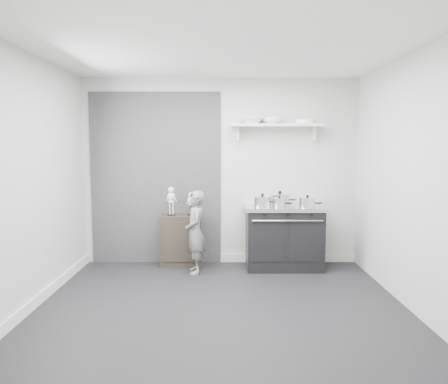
{
  "coord_description": "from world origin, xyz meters",
  "views": [
    {
      "loc": [
        0.02,
        -4.59,
        1.72
      ],
      "look_at": [
        0.05,
        0.95,
        1.14
      ],
      "focal_mm": 35.0,
      "sensor_mm": 36.0,
      "label": 1
    }
  ],
  "objects": [
    {
      "name": "pot_front_right",
      "position": [
        1.18,
        1.28,
        0.96
      ],
      "size": [
        0.31,
        0.22,
        0.18
      ],
      "color": "silver",
      "rests_on": "stove"
    },
    {
      "name": "room_shell",
      "position": [
        -0.09,
        0.15,
        1.64
      ],
      "size": [
        4.02,
        3.62,
        2.71
      ],
      "color": "#B5B5B3",
      "rests_on": "ground"
    },
    {
      "name": "child",
      "position": [
        -0.34,
        1.23,
        0.56
      ],
      "size": [
        0.33,
        0.45,
        1.13
      ],
      "primitive_type": "imported",
      "rotation": [
        0.0,
        0.0,
        -1.41
      ],
      "color": "slate",
      "rests_on": "ground"
    },
    {
      "name": "plate_stack",
      "position": [
        1.2,
        1.67,
        2.07
      ],
      "size": [
        0.27,
        0.27,
        0.06
      ],
      "primitive_type": "cylinder",
      "color": "white",
      "rests_on": "wall_shelf"
    },
    {
      "name": "pot_front_center",
      "position": [
        0.81,
        1.31,
        0.95
      ],
      "size": [
        0.25,
        0.17,
        0.16
      ],
      "color": "silver",
      "rests_on": "stove"
    },
    {
      "name": "bowl_large",
      "position": [
        0.45,
        1.67,
        2.08
      ],
      "size": [
        0.32,
        0.32,
        0.08
      ],
      "primitive_type": "imported",
      "color": "white",
      "rests_on": "wall_shelf"
    },
    {
      "name": "skeleton_full",
      "position": [
        -0.71,
        1.61,
        0.97
      ],
      "size": [
        0.13,
        0.09,
        0.47
      ],
      "primitive_type": null,
      "color": "beige",
      "rests_on": "side_cabinet"
    },
    {
      "name": "side_cabinet",
      "position": [
        -0.58,
        1.61,
        0.37
      ],
      "size": [
        0.57,
        0.33,
        0.73
      ],
      "primitive_type": "cube",
      "color": "black",
      "rests_on": "ground"
    },
    {
      "name": "stove",
      "position": [
        0.89,
        1.48,
        0.45
      ],
      "size": [
        1.11,
        0.69,
        0.89
      ],
      "color": "black",
      "rests_on": "ground"
    },
    {
      "name": "ground",
      "position": [
        0.0,
        0.0,
        0.0
      ],
      "size": [
        4.0,
        4.0,
        0.0
      ],
      "primitive_type": "plane",
      "color": "black",
      "rests_on": "ground"
    },
    {
      "name": "pot_back_left",
      "position": [
        0.85,
        1.6,
        0.97
      ],
      "size": [
        0.37,
        0.29,
        0.2
      ],
      "color": "silver",
      "rests_on": "stove"
    },
    {
      "name": "bowl_small",
      "position": [
        0.73,
        1.67,
        2.08
      ],
      "size": [
        0.27,
        0.27,
        0.09
      ],
      "primitive_type": "imported",
      "color": "white",
      "rests_on": "wall_shelf"
    },
    {
      "name": "skeleton_torso",
      "position": [
        -0.43,
        1.61,
        0.92
      ],
      "size": [
        0.11,
        0.07,
        0.38
      ],
      "primitive_type": null,
      "color": "beige",
      "rests_on": "side_cabinet"
    },
    {
      "name": "wall_shelf",
      "position": [
        0.8,
        1.68,
        2.01
      ],
      "size": [
        1.3,
        0.26,
        0.24
      ],
      "color": "silver",
      "rests_on": "room_shell"
    },
    {
      "name": "pot_front_left",
      "position": [
        0.58,
        1.4,
        0.96
      ],
      "size": [
        0.33,
        0.25,
        0.18
      ],
      "color": "silver",
      "rests_on": "stove"
    }
  ]
}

